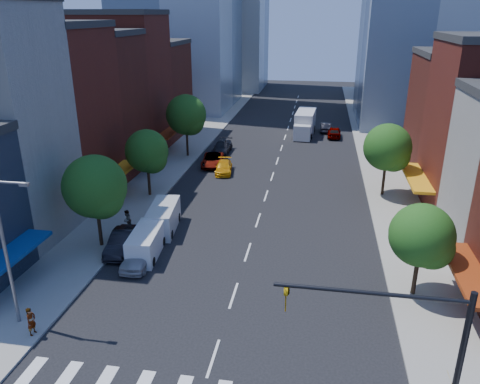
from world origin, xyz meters
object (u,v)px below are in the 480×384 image
object	(u,v)px
parked_car_third	(213,160)
pedestrian_near	(31,321)
taxi	(224,167)
traffic_car_oncoming	(326,127)
parked_car_rear	(222,147)
cargo_van_far	(163,218)
cargo_van_near	(146,244)
pedestrian_far	(127,220)
parked_car_front	(139,255)
traffic_car_far	(334,132)
parked_car_second	(123,241)
box_truck	(305,124)

from	to	relation	value
parked_car_third	pedestrian_near	distance (m)	32.84
taxi	traffic_car_oncoming	xyz separation A→B (m)	(11.56, 22.05, 0.06)
parked_car_rear	cargo_van_far	world-z (taller)	cargo_van_far
cargo_van_near	pedestrian_far	xyz separation A→B (m)	(-3.01, 3.69, 0.03)
parked_car_front	pedestrian_near	world-z (taller)	pedestrian_near
traffic_car_oncoming	pedestrian_far	size ratio (longest dim) A/B	2.42
parked_car_front	taxi	world-z (taller)	parked_car_front
parked_car_front	traffic_car_oncoming	size ratio (longest dim) A/B	1.06
parked_car_front	parked_car_third	bearing A→B (deg)	88.33
traffic_car_far	pedestrian_far	size ratio (longest dim) A/B	2.64
parked_car_second	cargo_van_far	bearing A→B (deg)	60.12
traffic_car_far	pedestrian_near	distance (m)	52.13
traffic_car_oncoming	pedestrian_near	bearing A→B (deg)	73.76
taxi	box_truck	bearing A→B (deg)	58.80
traffic_car_oncoming	parked_car_second	bearing A→B (deg)	70.94
traffic_car_oncoming	pedestrian_near	xyz separation A→B (m)	(-16.42, -52.40, 0.29)
parked_car_third	pedestrian_near	size ratio (longest dim) A/B	3.05
taxi	box_truck	xyz separation A→B (m)	(8.40, 19.53, 0.99)
box_truck	pedestrian_near	xyz separation A→B (m)	(-13.25, -49.88, -0.64)
pedestrian_far	parked_car_third	bearing A→B (deg)	173.96
parked_car_front	traffic_car_oncoming	distance (m)	45.63
parked_car_second	cargo_van_far	size ratio (longest dim) A/B	0.91
parked_car_rear	traffic_car_oncoming	bearing A→B (deg)	46.33
parked_car_third	traffic_car_far	distance (m)	21.94
traffic_car_oncoming	parked_car_rear	bearing A→B (deg)	47.40
parked_car_front	parked_car_rear	bearing A→B (deg)	88.33
taxi	box_truck	distance (m)	21.29
cargo_van_near	box_truck	world-z (taller)	box_truck
parked_car_second	parked_car_rear	bearing A→B (deg)	80.75
parked_car_front	parked_car_third	distance (m)	23.91
parked_car_third	cargo_van_far	xyz separation A→B (m)	(-0.12, -18.11, 0.36)
cargo_van_near	taxi	xyz separation A→B (m)	(1.84, 20.25, -0.36)
parked_car_third	pedestrian_near	xyz separation A→B (m)	(-3.00, -32.71, 0.28)
parked_car_third	traffic_car_far	xyz separation A→B (m)	(14.63, 16.35, 0.08)
parked_car_rear	pedestrian_near	size ratio (longest dim) A/B	3.01
parked_car_rear	cargo_van_near	bearing A→B (deg)	-89.89
box_truck	pedestrian_far	bearing A→B (deg)	-106.84
parked_car_third	box_truck	xyz separation A→B (m)	(10.25, 17.18, 0.92)
cargo_van_near	parked_car_second	bearing A→B (deg)	162.75
parked_car_third	cargo_van_far	bearing A→B (deg)	-97.02
parked_car_front	parked_car_second	distance (m)	2.65
parked_car_third	pedestrian_near	bearing A→B (deg)	-101.87
pedestrian_near	pedestrian_far	distance (m)	13.80
cargo_van_far	parked_car_third	bearing A→B (deg)	82.66
traffic_car_oncoming	pedestrian_far	distance (m)	41.95
parked_car_third	traffic_car_oncoming	distance (m)	23.83
parked_car_second	traffic_car_oncoming	bearing A→B (deg)	64.65
parked_car_rear	pedestrian_near	distance (m)	38.51
parked_car_front	cargo_van_near	world-z (taller)	cargo_van_near
parked_car_front	parked_car_rear	size ratio (longest dim) A/B	0.88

